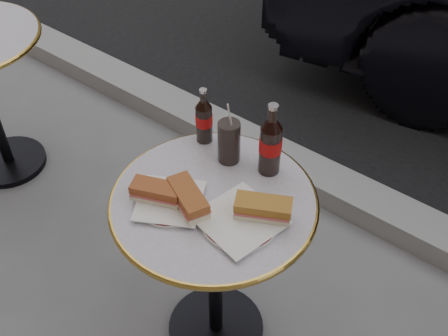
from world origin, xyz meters
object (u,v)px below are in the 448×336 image
Objects in this scene: plate_right at (240,221)px; cola_glass at (229,141)px; cola_bottle_right at (271,139)px; plate_left at (170,202)px; bistro_table at (215,273)px; cola_bottle_left at (204,115)px.

plate_right is 1.48× the size of cola_glass.
cola_glass is (-0.13, -0.04, -0.05)m from cola_bottle_right.
cola_glass is (0.02, 0.26, 0.07)m from plate_left.
plate_left reaches higher than bistro_table.
cola_bottle_left is at bearing 167.40° from cola_glass.
plate_left is 0.88× the size of plate_right.
cola_bottle_right is at bearing 73.85° from bistro_table.
cola_bottle_right is (-0.06, 0.23, 0.12)m from plate_right.
bistro_table is 3.65× the size of cola_bottle_left.
plate_left is 0.27m from cola_glass.
bistro_table is 2.92× the size of cola_bottle_right.
bistro_table is 0.39m from plate_left.
bistro_table is 0.48m from cola_glass.
plate_right reaches higher than plate_left.
plate_left is at bearing -94.50° from cola_glass.
bistro_table is 3.75× the size of plate_left.
plate_left is 0.97× the size of cola_bottle_left.
plate_left is at bearing -162.38° from plate_right.
plate_right is at bearing -46.10° from cola_glass.
cola_bottle_left reaches higher than plate_left.
cola_bottle_right is (0.06, 0.20, 0.49)m from bistro_table.
cola_bottle_right is 0.14m from cola_glass.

